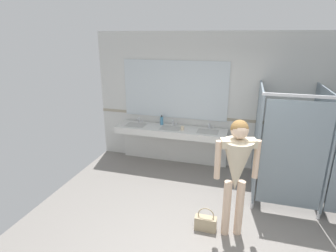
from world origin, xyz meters
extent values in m
cube|color=gray|center=(0.00, 0.00, -0.05)|extent=(5.92, 5.63, 0.10)
cube|color=silver|center=(0.00, 2.58, 1.39)|extent=(5.92, 0.12, 2.78)
cube|color=#9E937F|center=(0.00, 2.51, 1.05)|extent=(5.92, 0.01, 0.06)
cube|color=silver|center=(-1.24, 2.22, 0.78)|extent=(2.34, 0.54, 0.14)
cube|color=silver|center=(-1.24, 2.46, 0.36)|extent=(2.34, 0.08, 0.71)
cube|color=#ADADA8|center=(-2.02, 2.19, 0.80)|extent=(0.42, 0.30, 0.11)
cylinder|color=silver|center=(-2.02, 2.41, 0.91)|extent=(0.04, 0.04, 0.11)
cylinder|color=silver|center=(-2.02, 2.35, 0.95)|extent=(0.03, 0.11, 0.03)
sphere|color=silver|center=(-1.95, 2.42, 0.88)|extent=(0.04, 0.04, 0.04)
cube|color=#ADADA8|center=(-1.24, 2.19, 0.80)|extent=(0.42, 0.30, 0.11)
cylinder|color=silver|center=(-1.24, 2.41, 0.91)|extent=(0.04, 0.04, 0.11)
cylinder|color=silver|center=(-1.24, 2.35, 0.95)|extent=(0.03, 0.11, 0.03)
sphere|color=silver|center=(-1.17, 2.42, 0.88)|extent=(0.04, 0.04, 0.04)
cube|color=#ADADA8|center=(-0.46, 2.19, 0.80)|extent=(0.42, 0.30, 0.11)
cylinder|color=silver|center=(-0.46, 2.41, 0.91)|extent=(0.04, 0.04, 0.11)
cylinder|color=silver|center=(-0.46, 2.35, 0.95)|extent=(0.03, 0.11, 0.03)
sphere|color=silver|center=(-0.39, 2.42, 0.88)|extent=(0.04, 0.04, 0.04)
cube|color=silver|center=(-1.24, 2.50, 1.61)|extent=(2.24, 0.02, 1.21)
cube|color=gray|center=(0.46, 1.75, 1.00)|extent=(0.03, 1.49, 1.77)
cylinder|color=silver|center=(0.46, 1.07, 0.06)|extent=(0.05, 0.05, 0.12)
cube|color=gray|center=(1.45, 1.75, 1.00)|extent=(0.03, 1.49, 1.77)
cylinder|color=silver|center=(1.45, 1.07, 0.06)|extent=(0.05, 0.05, 0.12)
cube|color=gray|center=(0.96, 1.04, 1.00)|extent=(0.91, 0.03, 1.67)
cylinder|color=beige|center=(0.26, 0.39, 0.42)|extent=(0.11, 0.11, 0.83)
cylinder|color=beige|center=(0.09, 0.33, 0.42)|extent=(0.11, 0.11, 0.83)
cone|color=beige|center=(0.17, 0.36, 1.07)|extent=(0.50, 0.50, 0.71)
cube|color=beige|center=(0.17, 0.36, 1.39)|extent=(0.48, 0.29, 0.10)
cylinder|color=beige|center=(0.42, 0.44, 1.16)|extent=(0.08, 0.08, 0.53)
cylinder|color=beige|center=(-0.07, 0.28, 1.16)|extent=(0.08, 0.08, 0.53)
sphere|color=beige|center=(0.17, 0.36, 1.56)|extent=(0.23, 0.23, 0.23)
sphere|color=olive|center=(0.17, 0.37, 1.58)|extent=(0.23, 0.23, 0.23)
cube|color=tan|center=(-0.19, 0.33, 0.10)|extent=(0.31, 0.13, 0.21)
torus|color=tan|center=(-0.19, 0.33, 0.25)|extent=(0.23, 0.02, 0.23)
cylinder|color=teal|center=(-1.49, 2.39, 0.94)|extent=(0.07, 0.07, 0.17)
cylinder|color=black|center=(-1.49, 2.39, 1.05)|extent=(0.03, 0.03, 0.04)
cylinder|color=beige|center=(-0.98, 2.16, 0.89)|extent=(0.07, 0.07, 0.08)
camera|label=1|loc=(0.21, -3.01, 2.69)|focal=29.31mm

